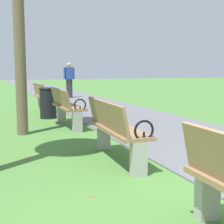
{
  "coord_description": "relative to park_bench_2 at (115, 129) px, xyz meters",
  "views": [
    {
      "loc": [
        -2.25,
        -1.42,
        1.35
      ],
      "look_at": [
        -0.05,
        4.19,
        0.55
      ],
      "focal_mm": 52.07,
      "sensor_mm": 36.0,
      "label": 1
    }
  ],
  "objects": [
    {
      "name": "paved_walkway",
      "position": [
        1.96,
        15.1,
        -0.48
      ],
      "size": [
        2.92,
        44.0,
        0.02
      ],
      "primitive_type": "cube",
      "color": "slate",
      "rests_on": "ground"
    },
    {
      "name": "park_bench_2",
      "position": [
        0.0,
        0.0,
        0.0
      ],
      "size": [
        0.55,
        1.62,
        0.9
      ],
      "color": "#93704C",
      "rests_on": "ground"
    },
    {
      "name": "park_bench_3",
      "position": [
        -0.0,
        3.05,
        0.0
      ],
      "size": [
        0.48,
        1.6,
        0.9
      ],
      "color": "#93704C",
      "rests_on": "ground"
    },
    {
      "name": "park_bench_4",
      "position": [
        -0.0,
        6.12,
        0.0
      ],
      "size": [
        0.53,
        1.62,
        0.9
      ],
      "color": "#93704C",
      "rests_on": "ground"
    },
    {
      "name": "pedestrian_walking",
      "position": [
        1.9,
        10.39,
        0.44
      ],
      "size": [
        0.53,
        0.26,
        1.62
      ],
      "color": "#2D2D38",
      "rests_on": "paved_walkway"
    },
    {
      "name": "trash_bin",
      "position": [
        -0.15,
        4.57,
        -0.06
      ],
      "size": [
        0.48,
        0.48,
        0.84
      ],
      "color": "black",
      "rests_on": "ground"
    },
    {
      "name": "scattered_leaves",
      "position": [
        0.39,
        2.3,
        -0.47
      ],
      "size": [
        5.3,
        13.1,
        0.02
      ],
      "color": "brown",
      "rests_on": "ground"
    }
  ]
}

